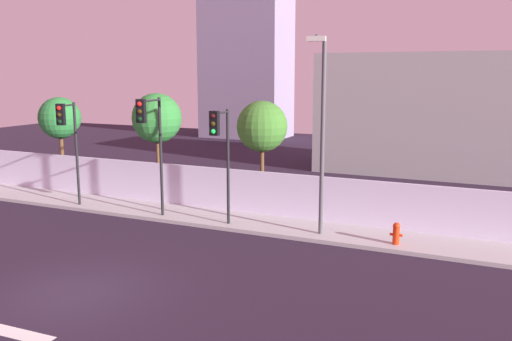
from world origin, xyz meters
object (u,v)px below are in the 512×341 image
traffic_light_left (221,143)px  traffic_light_center (151,132)px  roadside_tree_leftmost (60,118)px  roadside_tree_midleft (157,118)px  roadside_tree_midright (262,127)px  traffic_light_right (68,132)px  street_lamp_curbside (322,122)px  fire_hydrant (396,233)px

traffic_light_left → traffic_light_center: 3.01m
traffic_light_left → roadside_tree_leftmost: size_ratio=0.94×
traffic_light_center → roadside_tree_leftmost: bearing=155.6°
roadside_tree_midleft → roadside_tree_midright: (5.45, -0.00, -0.17)m
traffic_light_center → traffic_light_right: traffic_light_center is taller
street_lamp_curbside → roadside_tree_midright: size_ratio=1.46×
traffic_light_right → roadside_tree_midright: (7.57, 3.58, 0.21)m
traffic_light_center → street_lamp_curbside: size_ratio=0.69×
traffic_light_center → street_lamp_curbside: 6.82m
street_lamp_curbside → roadside_tree_midleft: size_ratio=1.40×
street_lamp_curbside → roadside_tree_leftmost: street_lamp_curbside is taller
fire_hydrant → roadside_tree_midleft: roadside_tree_midleft is taller
traffic_light_right → roadside_tree_leftmost: (-3.93, 3.58, 0.17)m
traffic_light_right → roadside_tree_leftmost: roadside_tree_leftmost is taller
roadside_tree_midleft → roadside_tree_midright: 5.45m
fire_hydrant → street_lamp_curbside: bearing=-177.5°
street_lamp_curbside → fire_hydrant: (2.74, 0.12, -3.75)m
traffic_light_center → roadside_tree_midright: traffic_light_center is taller
fire_hydrant → roadside_tree_midright: 7.69m
traffic_light_left → fire_hydrant: bearing=5.8°
roadside_tree_midright → roadside_tree_midleft: bearing=180.0°
traffic_light_left → fire_hydrant: 7.14m
traffic_light_right → street_lamp_curbside: street_lamp_curbside is taller
traffic_light_center → fire_hydrant: size_ratio=6.32×
traffic_light_center → fire_hydrant: bearing=5.4°
traffic_light_right → fire_hydrant: 14.27m
fire_hydrant → roadside_tree_leftmost: roadside_tree_leftmost is taller
street_lamp_curbside → fire_hydrant: size_ratio=9.15×
street_lamp_curbside → fire_hydrant: bearing=2.5°
traffic_light_left → roadside_tree_midright: size_ratio=0.93×
street_lamp_curbside → roadside_tree_midright: bearing=140.2°
traffic_light_left → roadside_tree_midleft: 6.43m
traffic_light_center → roadside_tree_midleft: bearing=121.6°
traffic_light_right → street_lamp_curbside: bearing=2.8°
traffic_light_left → street_lamp_curbside: size_ratio=0.64×
traffic_light_left → traffic_light_center: (-2.99, -0.23, 0.29)m
roadside_tree_leftmost → roadside_tree_midleft: (6.04, 0.00, 0.21)m
traffic_light_center → traffic_light_right: bearing=177.1°
traffic_light_center → roadside_tree_leftmost: 9.21m
street_lamp_curbside → traffic_light_left: bearing=-171.7°
street_lamp_curbside → roadside_tree_midleft: (-9.09, 3.03, -0.43)m
street_lamp_curbside → roadside_tree_leftmost: 15.45m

